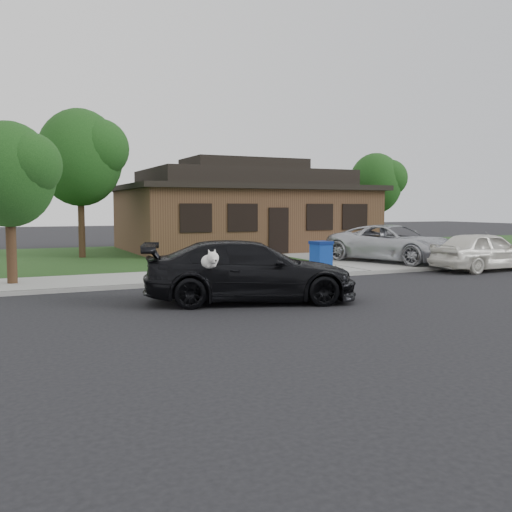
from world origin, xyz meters
name	(u,v)px	position (x,y,z in m)	size (l,w,h in m)	color
ground	(333,296)	(0.00, 0.00, 0.00)	(120.00, 120.00, 0.00)	black
sidewalk	(253,273)	(0.00, 5.00, 0.06)	(60.00, 3.00, 0.12)	gray
curb	(273,278)	(0.00, 3.50, 0.06)	(60.00, 0.12, 0.12)	gray
lawn	(182,255)	(0.00, 13.00, 0.07)	(60.00, 13.00, 0.13)	#193814
driveway	(327,255)	(6.00, 10.00, 0.07)	(4.50, 13.00, 0.14)	gray
sedan	(250,271)	(-2.32, 0.07, 0.75)	(5.52, 3.53, 1.49)	black
minivan	(393,243)	(6.38, 5.68, 0.87)	(2.43, 5.26, 1.46)	silver
white_compact	(484,251)	(8.12, 2.73, 0.71)	(1.68, 4.18, 1.42)	white
recycling_bin	(321,256)	(2.14, 4.12, 0.64)	(0.69, 0.70, 1.03)	navy
house	(244,210)	(4.00, 15.00, 2.13)	(12.60, 8.60, 4.65)	#422B1C
tree_0	(84,156)	(-4.34, 12.88, 4.48)	(3.78, 3.60, 6.34)	#332114
tree_1	(379,182)	(12.14, 14.40, 3.71)	(3.15, 3.00, 5.25)	#332114
tree_2	(13,173)	(-7.38, 5.11, 3.27)	(2.73, 2.60, 4.59)	#332114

